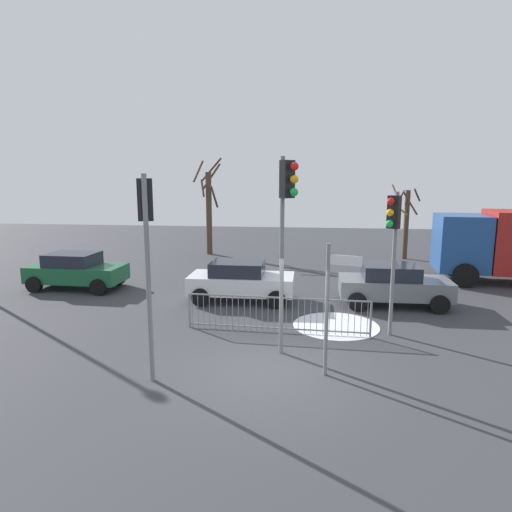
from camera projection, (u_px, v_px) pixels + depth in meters
The scene contains 12 objects.
ground_plane at pixel (269, 371), 10.46m from camera, with size 60.00×60.00×0.00m, color #38383D.
traffic_light_rear_right at pixel (146, 231), 9.53m from camera, with size 0.37×0.55×4.59m.
traffic_light_foreground_right at pixel (393, 232), 12.21m from camera, with size 0.43×0.50×4.11m.
traffic_light_mid_right at pixel (286, 213), 10.80m from camera, with size 0.47×0.47×5.01m.
direction_sign_post at pixel (330, 303), 9.93m from camera, with size 0.77×0.27×3.08m.
pedestrian_guard_railing at pixel (277, 314), 12.98m from camera, with size 5.40×0.31×1.07m.
car_green_trailing at pixel (76, 270), 18.03m from camera, with size 3.86×2.03×1.47m.
car_grey_mid at pixel (393, 284), 15.68m from camera, with size 3.81×1.94×1.47m.
car_white_far at pixel (241, 280), 16.26m from camera, with size 3.81×1.93×1.47m.
bare_tree_left at pixel (406, 221), 24.31m from camera, with size 1.52×1.43×4.09m.
bare_tree_centre at pixel (209, 208), 25.75m from camera, with size 1.51×1.32×5.59m.
snow_patch_kerb at pixel (336, 325), 13.63m from camera, with size 2.63×2.63×0.01m, color white.
Camera 1 is at (0.83, -9.78, 4.53)m, focal length 31.13 mm.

